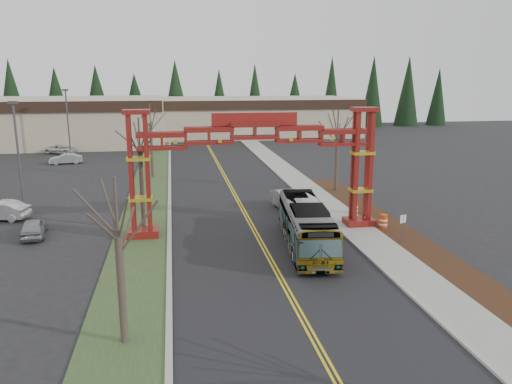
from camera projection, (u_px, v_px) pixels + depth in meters
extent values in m
plane|color=black|center=(331.00, 371.00, 19.13)|extent=(200.00, 200.00, 0.00)
cube|color=black|center=(242.00, 207.00, 43.14)|extent=(12.00, 110.00, 0.02)
cube|color=yellow|center=(240.00, 207.00, 43.12)|extent=(0.12, 100.00, 0.01)
cube|color=yellow|center=(243.00, 207.00, 43.16)|extent=(0.12, 100.00, 0.01)
cube|color=#A5A5A0|center=(310.00, 203.00, 44.12)|extent=(0.30, 110.00, 0.15)
cube|color=gray|center=(326.00, 203.00, 44.35)|extent=(2.60, 110.00, 0.14)
cube|color=black|center=(441.00, 261.00, 30.37)|extent=(2.60, 50.00, 0.12)
cube|color=#2E4321|center=(147.00, 211.00, 41.84)|extent=(4.00, 110.00, 0.08)
cube|color=#A5A5A0|center=(170.00, 209.00, 42.13)|extent=(0.30, 110.00, 0.15)
cube|color=#640D0E|center=(143.00, 233.00, 35.06)|extent=(2.20, 1.60, 0.60)
cube|color=#640D0E|center=(131.00, 174.00, 33.66)|extent=(0.28, 0.28, 8.00)
cube|color=#640D0E|center=(147.00, 174.00, 33.84)|extent=(0.28, 0.28, 8.00)
cube|color=#640D0E|center=(132.00, 172.00, 34.33)|extent=(0.28, 0.28, 8.00)
cube|color=#640D0E|center=(148.00, 172.00, 34.51)|extent=(0.28, 0.28, 8.00)
cube|color=gold|center=(141.00, 199.00, 34.49)|extent=(1.60, 1.10, 0.22)
cube|color=gold|center=(139.00, 159.00, 33.86)|extent=(1.60, 1.10, 0.22)
cube|color=#640D0E|center=(136.00, 112.00, 33.15)|extent=(1.80, 1.20, 0.30)
cube|color=#640D0E|center=(359.00, 222.00, 37.64)|extent=(2.20, 1.60, 0.60)
cube|color=#640D0E|center=(356.00, 167.00, 36.25)|extent=(0.28, 0.28, 8.00)
cube|color=#640D0E|center=(371.00, 167.00, 36.42)|extent=(0.28, 0.28, 8.00)
cube|color=#640D0E|center=(353.00, 166.00, 36.92)|extent=(0.28, 0.28, 8.00)
cube|color=#640D0E|center=(367.00, 165.00, 37.10)|extent=(0.28, 0.28, 8.00)
cube|color=gold|center=(361.00, 190.00, 37.08)|extent=(1.60, 1.10, 0.22)
cube|color=gold|center=(362.00, 153.00, 36.44)|extent=(1.60, 1.10, 0.22)
cube|color=#640D0E|center=(365.00, 109.00, 35.73)|extent=(1.80, 1.20, 0.30)
cube|color=#640D0E|center=(255.00, 129.00, 34.72)|extent=(16.00, 0.90, 1.00)
cube|color=#640D0E|center=(255.00, 141.00, 34.93)|extent=(16.00, 0.90, 0.60)
cube|color=maroon|center=(255.00, 119.00, 34.58)|extent=(6.00, 0.25, 0.90)
cube|color=tan|center=(23.00, 122.00, 82.60)|extent=(46.00, 22.00, 7.50)
cube|color=tan|center=(253.00, 116.00, 96.80)|extent=(38.00, 20.00, 7.00)
cube|color=black|center=(263.00, 105.00, 86.49)|extent=(38.00, 0.40, 1.60)
cone|color=black|center=(8.00, 100.00, 99.89)|extent=(5.60, 5.60, 13.00)
cylinder|color=#382D26|center=(11.00, 128.00, 101.18)|extent=(0.80, 0.80, 1.60)
cone|color=black|center=(52.00, 99.00, 101.27)|extent=(5.60, 5.60, 13.00)
cylinder|color=#382D26|center=(55.00, 127.00, 102.56)|extent=(0.80, 0.80, 1.60)
cone|color=black|center=(96.00, 99.00, 102.64)|extent=(5.60, 5.60, 13.00)
cylinder|color=#382D26|center=(98.00, 127.00, 103.93)|extent=(0.80, 0.80, 1.60)
cone|color=black|center=(138.00, 99.00, 104.01)|extent=(5.60, 5.60, 13.00)
cylinder|color=#382D26|center=(139.00, 126.00, 105.30)|extent=(0.80, 0.80, 1.60)
cone|color=black|center=(179.00, 98.00, 105.39)|extent=(5.60, 5.60, 13.00)
cylinder|color=#382D26|center=(180.00, 125.00, 106.68)|extent=(0.80, 0.80, 1.60)
cone|color=black|center=(219.00, 98.00, 106.76)|extent=(5.60, 5.60, 13.00)
cylinder|color=#382D26|center=(219.00, 125.00, 108.05)|extent=(0.80, 0.80, 1.60)
cone|color=black|center=(258.00, 98.00, 108.13)|extent=(5.60, 5.60, 13.00)
cylinder|color=#382D26|center=(258.00, 124.00, 109.42)|extent=(0.80, 0.80, 1.60)
cone|color=black|center=(296.00, 98.00, 109.51)|extent=(5.60, 5.60, 13.00)
cylinder|color=#382D26|center=(296.00, 124.00, 110.80)|extent=(0.80, 0.80, 1.60)
cone|color=black|center=(333.00, 97.00, 110.88)|extent=(5.60, 5.60, 13.00)
cylinder|color=#382D26|center=(332.00, 123.00, 112.17)|extent=(0.80, 0.80, 1.60)
cone|color=black|center=(370.00, 97.00, 112.25)|extent=(5.60, 5.60, 13.00)
cylinder|color=#382D26|center=(368.00, 123.00, 113.54)|extent=(0.80, 0.80, 1.60)
cone|color=black|center=(405.00, 97.00, 113.63)|extent=(5.60, 5.60, 13.00)
cylinder|color=#382D26|center=(403.00, 122.00, 114.91)|extent=(0.80, 0.80, 1.60)
cone|color=black|center=(439.00, 97.00, 115.00)|extent=(5.60, 5.60, 13.00)
cylinder|color=#382D26|center=(437.00, 121.00, 116.29)|extent=(0.80, 0.80, 1.60)
imported|color=#ADB0B5|center=(306.00, 226.00, 32.68)|extent=(3.72, 11.01, 3.01)
imported|color=#A5A8AD|center=(288.00, 201.00, 42.06)|extent=(2.25, 5.13, 1.64)
imported|color=#93969A|center=(33.00, 228.00, 35.09)|extent=(2.11, 4.08, 1.33)
imported|color=#BABCC3|center=(66.00, 159.00, 64.43)|extent=(4.25, 2.07, 1.34)
imported|color=silver|center=(62.00, 149.00, 72.90)|extent=(5.02, 3.64, 1.27)
cylinder|color=#382D26|center=(121.00, 287.00, 20.62)|extent=(0.33, 0.33, 5.06)
cylinder|color=#382D26|center=(116.00, 204.00, 19.82)|extent=(0.12, 0.12, 2.26)
cylinder|color=#382D26|center=(142.00, 189.00, 36.16)|extent=(0.31, 0.31, 6.18)
cylinder|color=#382D26|center=(139.00, 133.00, 35.24)|extent=(0.12, 0.12, 2.15)
cylinder|color=#382D26|center=(152.00, 151.00, 55.09)|extent=(0.33, 0.33, 6.06)
cylinder|color=#382D26|center=(150.00, 114.00, 54.17)|extent=(0.12, 0.12, 2.25)
cylinder|color=#382D26|center=(336.00, 163.00, 48.54)|extent=(0.35, 0.35, 5.67)
cylinder|color=#382D26|center=(338.00, 122.00, 47.66)|extent=(0.13, 0.13, 2.40)
cylinder|color=#3F3F44|center=(18.00, 155.00, 43.49)|extent=(0.20, 0.20, 8.79)
cube|color=#3F3F44|center=(13.00, 102.00, 42.47)|extent=(0.78, 0.39, 0.24)
cylinder|color=#3F3F44|center=(68.00, 124.00, 69.85)|extent=(0.20, 0.20, 9.12)
cube|color=#3F3F44|center=(65.00, 90.00, 68.80)|extent=(0.81, 0.41, 0.25)
cylinder|color=#3F3F44|center=(402.00, 229.00, 33.51)|extent=(0.06, 0.06, 2.02)
cube|color=white|center=(403.00, 219.00, 33.34)|extent=(0.45, 0.15, 0.55)
cylinder|color=#D13D0B|center=(383.00, 222.00, 36.83)|extent=(0.58, 0.58, 1.12)
cylinder|color=white|center=(383.00, 220.00, 36.79)|extent=(0.60, 0.60, 0.13)
cylinder|color=white|center=(383.00, 224.00, 36.87)|extent=(0.60, 0.60, 0.13)
cylinder|color=#D13D0B|center=(367.00, 219.00, 37.91)|extent=(0.50, 0.50, 0.95)
cylinder|color=white|center=(367.00, 217.00, 37.88)|extent=(0.52, 0.52, 0.11)
cylinder|color=white|center=(367.00, 221.00, 37.95)|extent=(0.52, 0.52, 0.11)
cylinder|color=#D13D0B|center=(355.00, 209.00, 40.77)|extent=(0.52, 0.52, 1.00)
cylinder|color=white|center=(355.00, 207.00, 40.73)|extent=(0.54, 0.54, 0.12)
cylinder|color=white|center=(354.00, 210.00, 40.80)|extent=(0.54, 0.54, 0.12)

